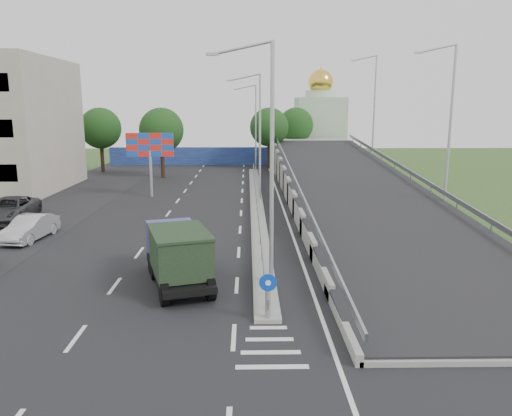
{
  "coord_description": "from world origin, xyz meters",
  "views": [
    {
      "loc": [
        -0.72,
        -14.62,
        7.64
      ],
      "look_at": [
        -0.25,
        12.21,
        2.2
      ],
      "focal_mm": 35.0,
      "sensor_mm": 36.0,
      "label": 1
    }
  ],
  "objects_px": {
    "lamp_post_near": "(267,152)",
    "billboard": "(150,149)",
    "sign_bollard": "(268,296)",
    "lamp_post_mid": "(258,130)",
    "parked_car_b": "(30,228)",
    "church": "(320,123)",
    "lamp_post_far": "(254,123)",
    "dump_truck": "(177,252)",
    "parked_car_c": "(9,209)"
  },
  "relations": [
    {
      "from": "parked_car_b",
      "to": "church",
      "type": "bearing_deg",
      "value": 70.28
    },
    {
      "from": "sign_bollard",
      "to": "parked_car_c",
      "type": "distance_m",
      "value": 23.81
    },
    {
      "from": "sign_bollard",
      "to": "church",
      "type": "distance_m",
      "value": 58.84
    },
    {
      "from": "sign_bollard",
      "to": "billboard",
      "type": "bearing_deg",
      "value": 109.21
    },
    {
      "from": "sign_bollard",
      "to": "parked_car_c",
      "type": "bearing_deg",
      "value": 135.4
    },
    {
      "from": "parked_car_b",
      "to": "lamp_post_near",
      "type": "bearing_deg",
      "value": -23.01
    },
    {
      "from": "sign_bollard",
      "to": "church",
      "type": "height_order",
      "value": "church"
    },
    {
      "from": "lamp_post_near",
      "to": "dump_truck",
      "type": "bearing_deg",
      "value": 175.49
    },
    {
      "from": "billboard",
      "to": "sign_bollard",
      "type": "bearing_deg",
      "value": -70.79
    },
    {
      "from": "sign_bollard",
      "to": "lamp_post_near",
      "type": "xyz_separation_m",
      "value": [
        0.11,
        3.83,
        4.77
      ]
    },
    {
      "from": "dump_truck",
      "to": "parked_car_c",
      "type": "height_order",
      "value": "dump_truck"
    },
    {
      "from": "sign_bollard",
      "to": "dump_truck",
      "type": "relative_size",
      "value": 0.27
    },
    {
      "from": "lamp_post_near",
      "to": "parked_car_c",
      "type": "relative_size",
      "value": 1.75
    },
    {
      "from": "lamp_post_far",
      "to": "parked_car_c",
      "type": "height_order",
      "value": "lamp_post_far"
    },
    {
      "from": "sign_bollard",
      "to": "parked_car_b",
      "type": "xyz_separation_m",
      "value": [
        -13.44,
        11.72,
        -0.31
      ]
    },
    {
      "from": "lamp_post_mid",
      "to": "dump_truck",
      "type": "distance_m",
      "value": 20.55
    },
    {
      "from": "dump_truck",
      "to": "parked_car_c",
      "type": "distance_m",
      "value": 18.22
    },
    {
      "from": "lamp_post_mid",
      "to": "billboard",
      "type": "distance_m",
      "value": 9.47
    },
    {
      "from": "sign_bollard",
      "to": "lamp_post_mid",
      "type": "distance_m",
      "value": 24.3
    },
    {
      "from": "parked_car_b",
      "to": "parked_car_c",
      "type": "distance_m",
      "value": 6.1
    },
    {
      "from": "church",
      "to": "parked_car_b",
      "type": "height_order",
      "value": "church"
    },
    {
      "from": "sign_bollard",
      "to": "lamp_post_mid",
      "type": "xyz_separation_m",
      "value": [
        0.11,
        23.83,
        4.77
      ]
    },
    {
      "from": "sign_bollard",
      "to": "lamp_post_near",
      "type": "relative_size",
      "value": 0.17
    },
    {
      "from": "lamp_post_mid",
      "to": "church",
      "type": "distance_m",
      "value": 35.41
    },
    {
      "from": "lamp_post_far",
      "to": "dump_truck",
      "type": "bearing_deg",
      "value": -95.6
    },
    {
      "from": "sign_bollard",
      "to": "lamp_post_far",
      "type": "distance_m",
      "value": 44.08
    },
    {
      "from": "parked_car_b",
      "to": "parked_car_c",
      "type": "relative_size",
      "value": 0.76
    },
    {
      "from": "lamp_post_near",
      "to": "billboard",
      "type": "xyz_separation_m",
      "value": [
        -9.11,
        22.0,
        -1.62
      ]
    },
    {
      "from": "sign_bollard",
      "to": "billboard",
      "type": "distance_m",
      "value": 27.53
    },
    {
      "from": "sign_bollard",
      "to": "billboard",
      "type": "xyz_separation_m",
      "value": [
        -9.0,
        25.83,
        3.15
      ]
    },
    {
      "from": "sign_bollard",
      "to": "parked_car_c",
      "type": "height_order",
      "value": "sign_bollard"
    },
    {
      "from": "sign_bollard",
      "to": "dump_truck",
      "type": "bearing_deg",
      "value": 132.45
    },
    {
      "from": "lamp_post_mid",
      "to": "lamp_post_far",
      "type": "distance_m",
      "value": 20.0
    },
    {
      "from": "church",
      "to": "dump_truck",
      "type": "bearing_deg",
      "value": -104.39
    },
    {
      "from": "lamp_post_mid",
      "to": "church",
      "type": "bearing_deg",
      "value": 73.78
    },
    {
      "from": "lamp_post_near",
      "to": "billboard",
      "type": "distance_m",
      "value": 23.87
    },
    {
      "from": "lamp_post_far",
      "to": "lamp_post_near",
      "type": "bearing_deg",
      "value": -90.0
    },
    {
      "from": "dump_truck",
      "to": "parked_car_b",
      "type": "xyz_separation_m",
      "value": [
        -9.66,
        7.59,
        -0.71
      ]
    },
    {
      "from": "lamp_post_far",
      "to": "billboard",
      "type": "height_order",
      "value": "lamp_post_far"
    },
    {
      "from": "parked_car_b",
      "to": "parked_car_c",
      "type": "bearing_deg",
      "value": 132.37
    },
    {
      "from": "lamp_post_mid",
      "to": "church",
      "type": "relative_size",
      "value": 0.73
    },
    {
      "from": "sign_bollard",
      "to": "lamp_post_near",
      "type": "height_order",
      "value": "lamp_post_near"
    },
    {
      "from": "sign_bollard",
      "to": "parked_car_b",
      "type": "distance_m",
      "value": 17.83
    },
    {
      "from": "lamp_post_mid",
      "to": "church",
      "type": "xyz_separation_m",
      "value": [
        9.89,
        34.0,
        -0.5
      ]
    },
    {
      "from": "dump_truck",
      "to": "parked_car_c",
      "type": "xyz_separation_m",
      "value": [
        -13.17,
        12.58,
        -0.63
      ]
    },
    {
      "from": "lamp_post_far",
      "to": "parked_car_b",
      "type": "relative_size",
      "value": 2.31
    },
    {
      "from": "church",
      "to": "dump_truck",
      "type": "xyz_separation_m",
      "value": [
        -13.78,
        -53.69,
        -3.88
      ]
    },
    {
      "from": "lamp_post_near",
      "to": "lamp_post_far",
      "type": "bearing_deg",
      "value": 90.0
    },
    {
      "from": "church",
      "to": "parked_car_c",
      "type": "height_order",
      "value": "church"
    },
    {
      "from": "parked_car_c",
      "to": "dump_truck",
      "type": "bearing_deg",
      "value": -46.99
    }
  ]
}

